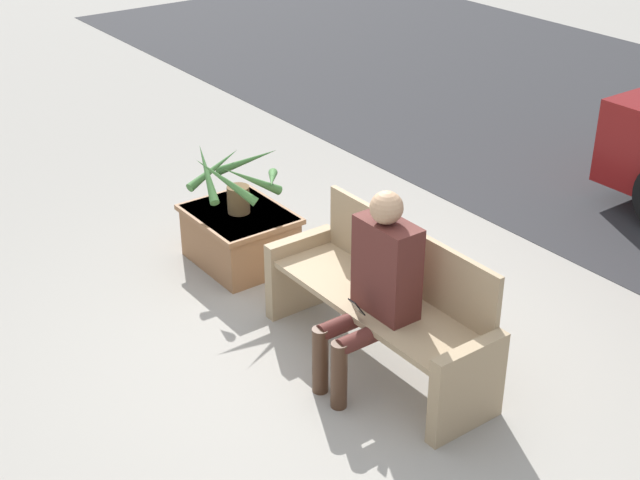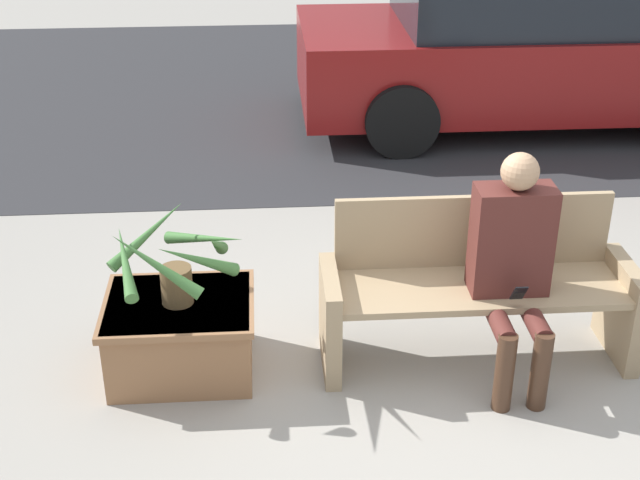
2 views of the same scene
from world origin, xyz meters
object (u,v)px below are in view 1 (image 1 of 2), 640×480
Objects in this scene: planter_box at (240,235)px; bench at (383,302)px; person_seated at (376,281)px; potted_plant at (237,181)px.

bench is at bearing 1.56° from planter_box.
bench is 2.13× the size of planter_box.
bench is at bearing 127.53° from person_seated.
planter_box is 0.47m from potted_plant.
person_seated reaches higher than planter_box.
person_seated is at bearing -3.95° from potted_plant.
potted_plant is (-1.69, -0.05, 0.28)m from bench.
potted_plant reaches higher than bench.
planter_box is (-1.69, -0.05, -0.20)m from bench.
bench is 2.28× the size of potted_plant.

